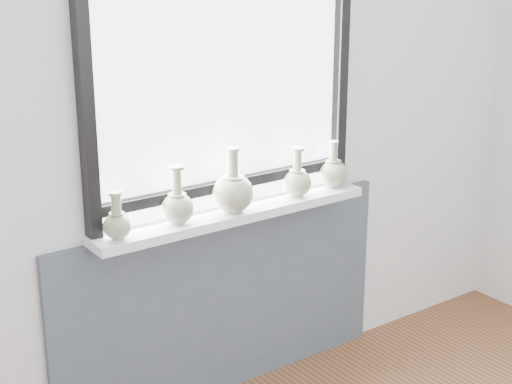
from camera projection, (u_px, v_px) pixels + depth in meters
back_wall at (220, 114)px, 3.32m from camera, size 3.60×0.02×2.60m
apron_panel at (226, 303)px, 3.56m from camera, size 1.70×0.03×0.86m
windowsill at (234, 214)px, 3.37m from camera, size 1.32×0.18×0.04m
window at (225, 82)px, 3.24m from camera, size 1.30×0.06×1.05m
vase_a at (117, 223)px, 3.01m from camera, size 0.11×0.11×0.19m
vase_b at (177, 205)px, 3.17m from camera, size 0.14×0.14×0.24m
vase_c at (233, 191)px, 3.30m from camera, size 0.18×0.18×0.28m
vase_d at (297, 181)px, 3.52m from camera, size 0.13×0.13×0.23m
vase_e at (333, 172)px, 3.65m from camera, size 0.14×0.14×0.22m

